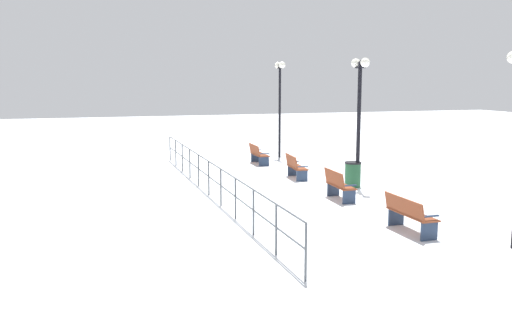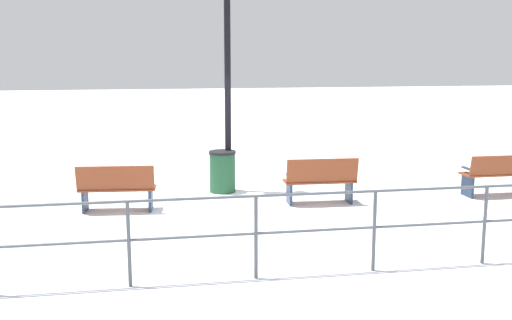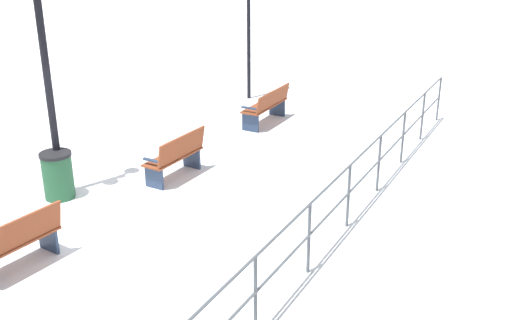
{
  "view_description": "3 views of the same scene",
  "coord_description": "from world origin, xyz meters",
  "px_view_note": "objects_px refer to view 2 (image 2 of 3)",
  "views": [
    {
      "loc": [
        -7.64,
        -17.31,
        3.74
      ],
      "look_at": [
        -2.39,
        -0.74,
        1.2
      ],
      "focal_mm": 38.67,
      "sensor_mm": 36.0,
      "label": 1
    },
    {
      "loc": [
        -11.26,
        1.34,
        2.94
      ],
      "look_at": [
        -2.26,
        -0.27,
        1.32
      ],
      "focal_mm": 42.28,
      "sensor_mm": 36.0,
      "label": 2
    },
    {
      "loc": [
        -6.82,
        7.28,
        4.94
      ],
      "look_at": [
        -2.33,
        -1.08,
        1.13
      ],
      "focal_mm": 43.26,
      "sensor_mm": 36.0,
      "label": 3
    }
  ],
  "objects_px": {
    "bench_third": "(117,188)",
    "trash_bin": "(222,171)",
    "bench_nearest": "(502,174)",
    "lamppost_middle": "(227,42)",
    "bench_second": "(320,180)"
  },
  "relations": [
    {
      "from": "bench_second",
      "to": "lamppost_middle",
      "type": "xyz_separation_m",
      "value": [
        1.51,
        1.63,
        2.69
      ]
    },
    {
      "from": "bench_nearest",
      "to": "trash_bin",
      "type": "distance_m",
      "value": 5.87
    },
    {
      "from": "bench_second",
      "to": "lamppost_middle",
      "type": "relative_size",
      "value": 0.32
    },
    {
      "from": "trash_bin",
      "to": "lamppost_middle",
      "type": "bearing_deg",
      "value": -54.67
    },
    {
      "from": "bench_second",
      "to": "bench_third",
      "type": "relative_size",
      "value": 0.98
    },
    {
      "from": "bench_third",
      "to": "trash_bin",
      "type": "height_order",
      "value": "bench_third"
    },
    {
      "from": "bench_nearest",
      "to": "lamppost_middle",
      "type": "distance_m",
      "value": 6.35
    },
    {
      "from": "bench_second",
      "to": "trash_bin",
      "type": "distance_m",
      "value": 2.27
    },
    {
      "from": "bench_nearest",
      "to": "trash_bin",
      "type": "xyz_separation_m",
      "value": [
        1.41,
        5.69,
        -0.03
      ]
    },
    {
      "from": "lamppost_middle",
      "to": "trash_bin",
      "type": "bearing_deg",
      "value": 125.33
    },
    {
      "from": "bench_nearest",
      "to": "trash_bin",
      "type": "bearing_deg",
      "value": 76.28
    },
    {
      "from": "trash_bin",
      "to": "bench_second",
      "type": "bearing_deg",
      "value": -128.6
    },
    {
      "from": "bench_third",
      "to": "bench_second",
      "type": "bearing_deg",
      "value": -85.94
    },
    {
      "from": "bench_nearest",
      "to": "bench_third",
      "type": "xyz_separation_m",
      "value": [
        0.1,
        7.84,
        -0.01
      ]
    },
    {
      "from": "bench_nearest",
      "to": "lamppost_middle",
      "type": "bearing_deg",
      "value": 74.97
    }
  ]
}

